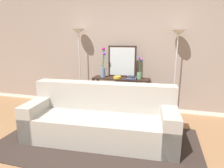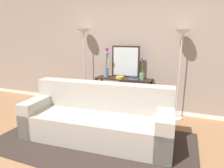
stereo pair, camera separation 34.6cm
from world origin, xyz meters
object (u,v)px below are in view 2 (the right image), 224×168
at_px(console_table, 123,90).
at_px(wall_mirror, 126,62).
at_px(vase_tall_flowers, 106,66).
at_px(vase_short_flowers, 142,72).
at_px(couch, 98,119).
at_px(fruit_bowl, 120,77).
at_px(floor_lamp_left, 84,47).
at_px(book_row_under_console, 111,109).
at_px(floor_lamp_right, 181,50).
at_px(book_stack, 134,78).

height_order(console_table, wall_mirror, wall_mirror).
distance_m(vase_tall_flowers, vase_short_flowers, 0.79).
relative_size(console_table, vase_tall_flowers, 1.87).
distance_m(couch, fruit_bowl, 1.17).
xyz_separation_m(floor_lamp_left, book_row_under_console, (0.72, -0.12, -1.37)).
bearing_deg(fruit_bowl, console_table, 61.56).
bearing_deg(vase_tall_flowers, console_table, 0.26).
relative_size(vase_tall_flowers, vase_short_flowers, 1.37).
relative_size(floor_lamp_right, wall_mirror, 2.63).
bearing_deg(floor_lamp_right, vase_tall_flowers, -175.22).
xyz_separation_m(wall_mirror, book_row_under_console, (-0.28, -0.13, -1.07)).
bearing_deg(floor_lamp_left, book_stack, -9.57).
relative_size(floor_lamp_left, floor_lamp_right, 1.03).
relative_size(couch, wall_mirror, 3.62).
bearing_deg(vase_tall_flowers, fruit_bowl, -15.20).
relative_size(couch, console_table, 2.04).
distance_m(wall_mirror, fruit_bowl, 0.39).
bearing_deg(vase_short_flowers, couch, -111.45).
relative_size(floor_lamp_right, book_row_under_console, 4.31).
relative_size(couch, floor_lamp_left, 1.34).
xyz_separation_m(console_table, book_row_under_console, (-0.28, 0.00, -0.48)).
distance_m(console_table, vase_short_flowers, 0.57).
bearing_deg(console_table, wall_mirror, 90.43).
bearing_deg(wall_mirror, book_row_under_console, -154.78).
bearing_deg(fruit_bowl, vase_short_flowers, 14.59).
height_order(floor_lamp_left, wall_mirror, floor_lamp_left).
bearing_deg(book_row_under_console, floor_lamp_left, 170.27).
bearing_deg(book_row_under_console, floor_lamp_right, 5.08).
height_order(floor_lamp_left, floor_lamp_right, floor_lamp_left).
height_order(fruit_bowl, book_stack, book_stack).
distance_m(floor_lamp_right, book_row_under_console, 1.93).
bearing_deg(wall_mirror, floor_lamp_right, -0.45).
height_order(wall_mirror, book_row_under_console, wall_mirror).
distance_m(console_table, wall_mirror, 0.60).
height_order(console_table, fruit_bowl, fruit_bowl).
relative_size(floor_lamp_left, book_stack, 8.83).
xyz_separation_m(vase_short_flowers, book_stack, (-0.15, -0.11, -0.13)).
relative_size(wall_mirror, fruit_bowl, 4.16).
relative_size(vase_tall_flowers, book_stack, 3.10).
height_order(floor_lamp_right, book_row_under_console, floor_lamp_right).
height_order(floor_lamp_left, fruit_bowl, floor_lamp_left).
height_order(floor_lamp_left, vase_tall_flowers, floor_lamp_left).
bearing_deg(book_stack, floor_lamp_left, 170.43).
height_order(console_table, book_stack, book_stack).
xyz_separation_m(wall_mirror, book_stack, (0.25, -0.22, -0.30)).
bearing_deg(console_table, floor_lamp_right, 6.36).
relative_size(fruit_bowl, book_stack, 0.79).
relative_size(floor_lamp_right, vase_short_flowers, 3.80).
relative_size(floor_lamp_right, fruit_bowl, 10.94).
distance_m(floor_lamp_left, book_stack, 1.40).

